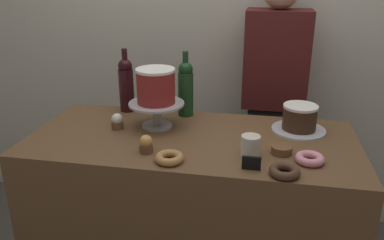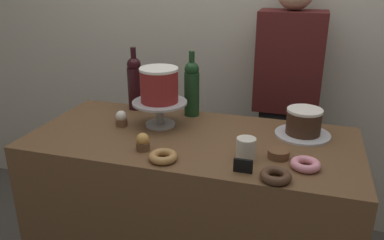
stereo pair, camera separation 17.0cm
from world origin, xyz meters
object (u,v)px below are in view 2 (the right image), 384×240
object	(u,v)px
cupcake_caramel	(143,142)
donut_maple	(163,157)
cake_stand_pedestal	(160,109)
white_layer_cake	(159,85)
coffee_cup_ceramic	(246,148)
wine_bottle_dark_red	(135,82)
cookie_stack	(279,154)
cupcake_vanilla	(121,119)
price_sign_chalkboard	(243,166)
chocolate_round_cake	(304,121)
barista_figure	(285,110)
wine_bottle_green	(192,87)
donut_chocolate	(276,176)
donut_pink	(306,164)

from	to	relation	value
cupcake_caramel	donut_maple	size ratio (longest dim) A/B	0.66
cake_stand_pedestal	white_layer_cake	xyz separation A→B (m)	(0.00, -0.00, 0.12)
coffee_cup_ceramic	wine_bottle_dark_red	bearing A→B (deg)	147.45
cookie_stack	coffee_cup_ceramic	distance (m)	0.13
coffee_cup_ceramic	cake_stand_pedestal	bearing A→B (deg)	152.88
donut_maple	coffee_cup_ceramic	bearing A→B (deg)	19.93
cupcake_vanilla	price_sign_chalkboard	xyz separation A→B (m)	(0.63, -0.29, -0.01)
chocolate_round_cake	donut_maple	distance (m)	0.65
white_layer_cake	barista_figure	bearing A→B (deg)	48.43
chocolate_round_cake	coffee_cup_ceramic	bearing A→B (deg)	-124.38
donut_maple	coffee_cup_ceramic	world-z (taller)	coffee_cup_ceramic
cupcake_vanilla	donut_maple	world-z (taller)	cupcake_vanilla
cookie_stack	price_sign_chalkboard	distance (m)	0.19
wine_bottle_green	cupcake_vanilla	size ratio (longest dim) A/B	4.38
white_layer_cake	cupcake_caramel	xyz separation A→B (m)	(0.03, -0.27, -0.16)
coffee_cup_ceramic	barista_figure	distance (m)	0.85
chocolate_round_cake	cupcake_caramel	bearing A→B (deg)	-150.84
cupcake_caramel	chocolate_round_cake	bearing A→B (deg)	29.16
wine_bottle_dark_red	donut_chocolate	bearing A→B (deg)	-35.26
wine_bottle_dark_red	cupcake_caramel	xyz separation A→B (m)	(0.24, -0.46, -0.11)
donut_chocolate	donut_maple	distance (m)	0.43
white_layer_cake	chocolate_round_cake	xyz separation A→B (m)	(0.65, 0.07, -0.13)
wine_bottle_green	donut_maple	size ratio (longest dim) A/B	2.91
price_sign_chalkboard	barista_figure	size ratio (longest dim) A/B	0.04
cake_stand_pedestal	wine_bottle_green	xyz separation A→B (m)	(0.10, 0.18, 0.06)
donut_pink	cookie_stack	xyz separation A→B (m)	(-0.10, 0.06, 0.00)
donut_chocolate	white_layer_cake	bearing A→B (deg)	147.59
cake_stand_pedestal	donut_maple	distance (m)	0.37
donut_maple	cookie_stack	distance (m)	0.45
donut_chocolate	coffee_cup_ceramic	distance (m)	0.19
white_layer_cake	price_sign_chalkboard	world-z (taller)	white_layer_cake
cupcake_caramel	donut_pink	distance (m)	0.64
cake_stand_pedestal	chocolate_round_cake	world-z (taller)	chocolate_round_cake
donut_maple	coffee_cup_ceramic	xyz separation A→B (m)	(0.30, 0.11, 0.03)
cupcake_caramel	donut_maple	world-z (taller)	cupcake_caramel
donut_maple	price_sign_chalkboard	size ratio (longest dim) A/B	1.60
barista_figure	wine_bottle_green	bearing A→B (deg)	-135.97
wine_bottle_green	chocolate_round_cake	bearing A→B (deg)	-11.49
cupcake_caramel	donut_chocolate	xyz separation A→B (m)	(0.54, -0.09, -0.02)
donut_pink	cookie_stack	bearing A→B (deg)	150.19
donut_maple	cake_stand_pedestal	bearing A→B (deg)	112.90
cupcake_caramel	price_sign_chalkboard	distance (m)	0.43
wine_bottle_dark_red	coffee_cup_ceramic	distance (m)	0.79
cake_stand_pedestal	wine_bottle_green	distance (m)	0.22
cake_stand_pedestal	wine_bottle_dark_red	size ratio (longest dim) A/B	0.78
price_sign_chalkboard	coffee_cup_ceramic	size ratio (longest dim) A/B	0.82
wine_bottle_dark_red	donut_pink	size ratio (longest dim) A/B	2.91
white_layer_cake	donut_maple	bearing A→B (deg)	-67.10
cake_stand_pedestal	price_sign_chalkboard	xyz separation A→B (m)	(0.45, -0.34, -0.06)
donut_chocolate	donut_pink	bearing A→B (deg)	50.84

